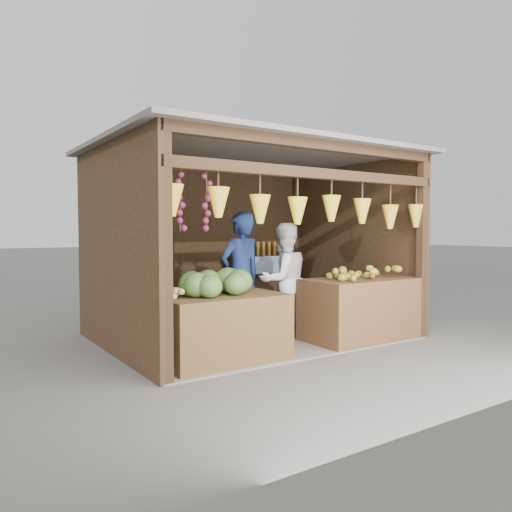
{
  "coord_description": "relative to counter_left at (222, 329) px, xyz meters",
  "views": [
    {
      "loc": [
        -3.9,
        -5.99,
        1.53
      ],
      "look_at": [
        0.02,
        -0.1,
        1.16
      ],
      "focal_mm": 35.0,
      "sensor_mm": 36.0,
      "label": 1
    }
  ],
  "objects": [
    {
      "name": "man_standing",
      "position": [
        0.71,
        0.74,
        0.5
      ],
      "size": [
        0.69,
        0.5,
        1.78
      ],
      "primitive_type": "imported",
      "rotation": [
        0.0,
        0.0,
        3.26
      ],
      "color": "navy",
      "rests_on": "ground"
    },
    {
      "name": "ground",
      "position": [
        1.06,
        1.01,
        -0.39
      ],
      "size": [
        80.0,
        80.0,
        0.0
      ],
      "primitive_type": "plane",
      "color": "#514F49",
      "rests_on": "ground"
    },
    {
      "name": "tanfruit_pile",
      "position": [
        -0.64,
        -0.04,
        0.46
      ],
      "size": [
        0.34,
        0.4,
        0.13
      ],
      "primitive_type": null,
      "color": "#A6864C",
      "rests_on": "counter_left"
    },
    {
      "name": "counter_right",
      "position": [
        2.21,
        -0.06,
        0.04
      ],
      "size": [
        1.66,
        0.85,
        0.86
      ],
      "primitive_type": "cube",
      "color": "#50331A",
      "rests_on": "ground"
    },
    {
      "name": "melon_pile",
      "position": [
        -0.09,
        0.0,
        0.55
      ],
      "size": [
        1.0,
        0.5,
        0.32
      ],
      "primitive_type": null,
      "color": "#174913",
      "rests_on": "counter_left"
    },
    {
      "name": "woman_standing",
      "position": [
        1.4,
        0.69,
        0.43
      ],
      "size": [
        0.81,
        0.64,
        1.63
      ],
      "primitive_type": "imported",
      "rotation": [
        0.0,
        0.0,
        3.12
      ],
      "color": "white",
      "rests_on": "ground"
    },
    {
      "name": "counter_left",
      "position": [
        0.0,
        0.0,
        0.0
      ],
      "size": [
        1.45,
        0.85,
        0.78
      ],
      "primitive_type": "cube",
      "color": "#51351B",
      "rests_on": "ground"
    },
    {
      "name": "mango_pile",
      "position": [
        2.26,
        -0.12,
        0.58
      ],
      "size": [
        1.4,
        0.64,
        0.22
      ],
      "primitive_type": null,
      "color": "#B06717",
      "rests_on": "counter_right"
    },
    {
      "name": "vendor_seated",
      "position": [
        -0.72,
        1.08,
        0.41
      ],
      "size": [
        0.57,
        0.44,
        1.04
      ],
      "primitive_type": "imported",
      "rotation": [
        0.0,
        0.0,
        2.9
      ],
      "color": "brown",
      "rests_on": "stool"
    },
    {
      "name": "stall_structure",
      "position": [
        1.03,
        0.97,
        1.27
      ],
      "size": [
        4.3,
        3.3,
        2.66
      ],
      "color": "slate",
      "rests_on": "ground"
    },
    {
      "name": "stool",
      "position": [
        -0.72,
        1.08,
        -0.25
      ],
      "size": [
        0.3,
        0.3,
        0.28
      ],
      "primitive_type": "cube",
      "color": "black",
      "rests_on": "ground"
    },
    {
      "name": "back_shelf",
      "position": [
        2.11,
        2.29,
        0.48
      ],
      "size": [
        1.25,
        0.32,
        1.32
      ],
      "color": "#382314",
      "rests_on": "ground"
    }
  ]
}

